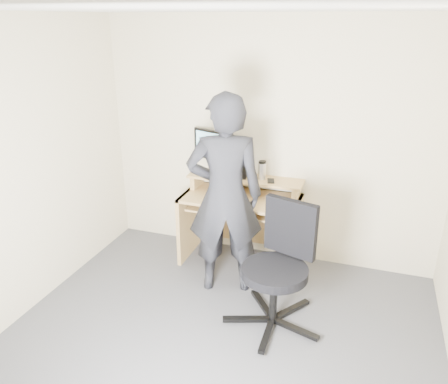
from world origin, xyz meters
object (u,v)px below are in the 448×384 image
Objects in this scene: office_chair at (280,262)px; desk at (243,212)px; person at (225,196)px; monitor at (213,148)px.

desk is at bearing 140.00° from office_chair.
person reaches higher than desk.
monitor is at bearing 166.11° from desk.
monitor is 0.46× the size of office_chair.
desk is at bearing 4.49° from monitor.
person is (-0.00, -0.57, 0.40)m from desk.
monitor is 0.25× the size of person.
monitor reaches higher than office_chair.
person reaches higher than monitor.
desk is 1.15× the size of office_chair.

